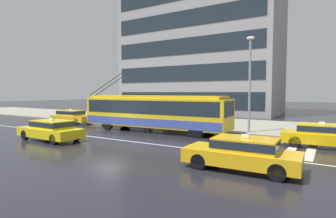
{
  "coord_description": "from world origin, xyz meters",
  "views": [
    {
      "loc": [
        13.37,
        -13.84,
        3.0
      ],
      "look_at": [
        2.48,
        3.99,
        1.7
      ],
      "focal_mm": 28.58,
      "sensor_mm": 36.0,
      "label": 1
    }
  ],
  "objects_px": {
    "taxi_oncoming_near": "(51,129)",
    "street_lamp": "(250,76)",
    "taxi_queued_behind_bus": "(72,116)",
    "taxi_oncoming_far": "(242,152)",
    "taxi_ahead_of_bus": "(324,134)",
    "pedestrian_at_shelter": "(149,106)",
    "trolleybus": "(154,112)",
    "bus_shelter": "(172,103)",
    "pedestrian_walking_past": "(220,116)",
    "pedestrian_approaching_curb": "(145,106)"
  },
  "relations": [
    {
      "from": "taxi_queued_behind_bus",
      "to": "bus_shelter",
      "type": "distance_m",
      "value": 10.26
    },
    {
      "from": "taxi_ahead_of_bus",
      "to": "taxi_oncoming_far",
      "type": "height_order",
      "value": "same"
    },
    {
      "from": "pedestrian_at_shelter",
      "to": "street_lamp",
      "type": "distance_m",
      "value": 8.99
    },
    {
      "from": "pedestrian_walking_past",
      "to": "taxi_queued_behind_bus",
      "type": "bearing_deg",
      "value": -165.84
    },
    {
      "from": "taxi_oncoming_near",
      "to": "pedestrian_at_shelter",
      "type": "distance_m",
      "value": 8.99
    },
    {
      "from": "taxi_oncoming_near",
      "to": "taxi_ahead_of_bus",
      "type": "bearing_deg",
      "value": 23.83
    },
    {
      "from": "bus_shelter",
      "to": "taxi_ahead_of_bus",
      "type": "bearing_deg",
      "value": -15.64
    },
    {
      "from": "taxi_oncoming_near",
      "to": "street_lamp",
      "type": "height_order",
      "value": "street_lamp"
    },
    {
      "from": "taxi_oncoming_far",
      "to": "bus_shelter",
      "type": "height_order",
      "value": "bus_shelter"
    },
    {
      "from": "pedestrian_at_shelter",
      "to": "taxi_ahead_of_bus",
      "type": "bearing_deg",
      "value": -10.0
    },
    {
      "from": "bus_shelter",
      "to": "street_lamp",
      "type": "relative_size",
      "value": 0.57
    },
    {
      "from": "taxi_queued_behind_bus",
      "to": "pedestrian_at_shelter",
      "type": "xyz_separation_m",
      "value": [
        7.9,
        1.92,
        1.07
      ]
    },
    {
      "from": "taxi_queued_behind_bus",
      "to": "pedestrian_at_shelter",
      "type": "relative_size",
      "value": 2.25
    },
    {
      "from": "trolleybus",
      "to": "taxi_ahead_of_bus",
      "type": "bearing_deg",
      "value": -0.63
    },
    {
      "from": "pedestrian_walking_past",
      "to": "taxi_oncoming_near",
      "type": "bearing_deg",
      "value": -124.73
    },
    {
      "from": "trolleybus",
      "to": "taxi_queued_behind_bus",
      "type": "xyz_separation_m",
      "value": [
        -9.99,
        0.32,
        -0.82
      ]
    },
    {
      "from": "taxi_oncoming_far",
      "to": "bus_shelter",
      "type": "xyz_separation_m",
      "value": [
        -8.93,
        9.85,
        1.35
      ]
    },
    {
      "from": "pedestrian_approaching_curb",
      "to": "street_lamp",
      "type": "bearing_deg",
      "value": -7.23
    },
    {
      "from": "taxi_ahead_of_bus",
      "to": "street_lamp",
      "type": "distance_m",
      "value": 6.43
    },
    {
      "from": "taxi_ahead_of_bus",
      "to": "pedestrian_walking_past",
      "type": "bearing_deg",
      "value": 152.1
    },
    {
      "from": "bus_shelter",
      "to": "pedestrian_approaching_curb",
      "type": "height_order",
      "value": "bus_shelter"
    },
    {
      "from": "trolleybus",
      "to": "taxi_ahead_of_bus",
      "type": "height_order",
      "value": "trolleybus"
    },
    {
      "from": "taxi_queued_behind_bus",
      "to": "taxi_oncoming_far",
      "type": "distance_m",
      "value": 20.0
    },
    {
      "from": "taxi_queued_behind_bus",
      "to": "taxi_oncoming_far",
      "type": "height_order",
      "value": "same"
    },
    {
      "from": "pedestrian_walking_past",
      "to": "bus_shelter",
      "type": "bearing_deg",
      "value": -170.07
    },
    {
      "from": "trolleybus",
      "to": "pedestrian_at_shelter",
      "type": "distance_m",
      "value": 3.08
    },
    {
      "from": "pedestrian_approaching_curb",
      "to": "trolleybus",
      "type": "bearing_deg",
      "value": -45.9
    },
    {
      "from": "taxi_queued_behind_bus",
      "to": "bus_shelter",
      "type": "relative_size",
      "value": 1.15
    },
    {
      "from": "taxi_queued_behind_bus",
      "to": "taxi_oncoming_near",
      "type": "distance_m",
      "value": 9.59
    },
    {
      "from": "pedestrian_at_shelter",
      "to": "pedestrian_walking_past",
      "type": "distance_m",
      "value": 6.21
    },
    {
      "from": "trolleybus",
      "to": "taxi_oncoming_far",
      "type": "height_order",
      "value": "trolleybus"
    },
    {
      "from": "taxi_ahead_of_bus",
      "to": "bus_shelter",
      "type": "height_order",
      "value": "bus_shelter"
    },
    {
      "from": "taxi_ahead_of_bus",
      "to": "taxi_oncoming_far",
      "type": "xyz_separation_m",
      "value": [
        -2.59,
        -6.63,
        -0.0
      ]
    },
    {
      "from": "street_lamp",
      "to": "taxi_ahead_of_bus",
      "type": "bearing_deg",
      "value": -28.88
    },
    {
      "from": "trolleybus",
      "to": "taxi_oncoming_far",
      "type": "xyz_separation_m",
      "value": [
        8.72,
        -6.75,
        -0.82
      ]
    },
    {
      "from": "trolleybus",
      "to": "pedestrian_walking_past",
      "type": "height_order",
      "value": "trolleybus"
    },
    {
      "from": "taxi_oncoming_near",
      "to": "pedestrian_approaching_curb",
      "type": "bearing_deg",
      "value": 91.83
    },
    {
      "from": "taxi_oncoming_near",
      "to": "bus_shelter",
      "type": "xyz_separation_m",
      "value": [
        3.14,
        9.69,
        1.35
      ]
    },
    {
      "from": "bus_shelter",
      "to": "taxi_oncoming_far",
      "type": "bearing_deg",
      "value": -47.82
    },
    {
      "from": "taxi_oncoming_near",
      "to": "pedestrian_approaching_curb",
      "type": "relative_size",
      "value": 2.38
    },
    {
      "from": "pedestrian_walking_past",
      "to": "trolleybus",
      "type": "bearing_deg",
      "value": -135.45
    },
    {
      "from": "taxi_oncoming_far",
      "to": "pedestrian_approaching_curb",
      "type": "bearing_deg",
      "value": 139.61
    },
    {
      "from": "pedestrian_at_shelter",
      "to": "pedestrian_approaching_curb",
      "type": "height_order",
      "value": "pedestrian_at_shelter"
    },
    {
      "from": "trolleybus",
      "to": "bus_shelter",
      "type": "height_order",
      "value": "trolleybus"
    },
    {
      "from": "bus_shelter",
      "to": "pedestrian_approaching_curb",
      "type": "distance_m",
      "value": 3.56
    },
    {
      "from": "trolleybus",
      "to": "pedestrian_at_shelter",
      "type": "height_order",
      "value": "trolleybus"
    },
    {
      "from": "taxi_ahead_of_bus",
      "to": "pedestrian_walking_past",
      "type": "height_order",
      "value": "pedestrian_walking_past"
    },
    {
      "from": "taxi_queued_behind_bus",
      "to": "taxi_ahead_of_bus",
      "type": "bearing_deg",
      "value": -1.18
    },
    {
      "from": "pedestrian_approaching_curb",
      "to": "street_lamp",
      "type": "relative_size",
      "value": 0.28
    },
    {
      "from": "trolleybus",
      "to": "pedestrian_at_shelter",
      "type": "bearing_deg",
      "value": 133.06
    }
  ]
}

